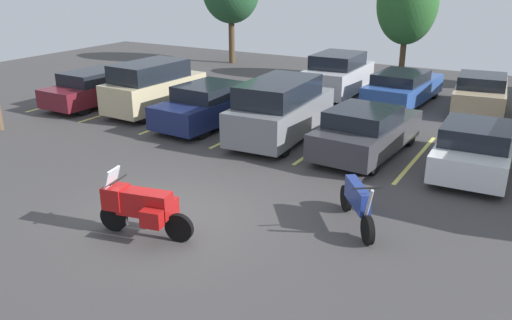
# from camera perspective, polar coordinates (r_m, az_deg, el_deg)

# --- Properties ---
(ground) EXTENTS (44.00, 44.00, 0.10)m
(ground) POSITION_cam_1_polar(r_m,az_deg,el_deg) (12.38, -9.26, -6.24)
(ground) COLOR #423F3F
(motorcycle_touring) EXTENTS (2.15, 1.00, 1.44)m
(motorcycle_touring) POSITION_cam_1_polar(r_m,az_deg,el_deg) (11.38, -12.32, -4.86)
(motorcycle_touring) COLOR black
(motorcycle_touring) RESTS_ON ground
(motorcycle_second) EXTENTS (1.43, 1.85, 1.25)m
(motorcycle_second) POSITION_cam_1_polar(r_m,az_deg,el_deg) (11.74, 10.84, -4.50)
(motorcycle_second) COLOR black
(motorcycle_second) RESTS_ON ground
(parking_stripes) EXTENTS (17.69, 4.69, 0.01)m
(parking_stripes) POSITION_cam_1_polar(r_m,az_deg,el_deg) (18.59, -0.86, 3.28)
(parking_stripes) COLOR #EAE066
(parking_stripes) RESTS_ON ground
(car_maroon) EXTENTS (1.87, 4.85, 1.43)m
(car_maroon) POSITION_cam_1_polar(r_m,az_deg,el_deg) (22.92, -16.62, 7.51)
(car_maroon) COLOR maroon
(car_maroon) RESTS_ON ground
(car_champagne) EXTENTS (1.96, 4.28, 1.99)m
(car_champagne) POSITION_cam_1_polar(r_m,az_deg,el_deg) (21.01, -10.95, 7.70)
(car_champagne) COLOR #C1B289
(car_champagne) RESTS_ON ground
(car_navy) EXTENTS (2.13, 4.96, 1.49)m
(car_navy) POSITION_cam_1_polar(r_m,az_deg,el_deg) (19.19, -4.78, 5.98)
(car_navy) COLOR navy
(car_navy) RESTS_ON ground
(car_grey) EXTENTS (2.16, 4.91, 1.99)m
(car_grey) POSITION_cam_1_polar(r_m,az_deg,el_deg) (17.38, 2.71, 5.46)
(car_grey) COLOR slate
(car_grey) RESTS_ON ground
(car_charcoal) EXTENTS (2.21, 4.55, 1.49)m
(car_charcoal) POSITION_cam_1_polar(r_m,az_deg,el_deg) (16.28, 11.78, 3.05)
(car_charcoal) COLOR #38383D
(car_charcoal) RESTS_ON ground
(car_white) EXTENTS (2.05, 4.34, 1.44)m
(car_white) POSITION_cam_1_polar(r_m,az_deg,el_deg) (15.78, 22.56, 1.23)
(car_white) COLOR white
(car_white) RESTS_ON ground
(car_far_silver) EXTENTS (2.02, 4.29, 1.86)m
(car_far_silver) POSITION_cam_1_polar(r_m,az_deg,el_deg) (23.77, 8.80, 9.04)
(car_far_silver) COLOR #B7B7BC
(car_far_silver) RESTS_ON ground
(car_far_blue) EXTENTS (2.22, 4.87, 1.38)m
(car_far_blue) POSITION_cam_1_polar(r_m,az_deg,el_deg) (22.85, 15.55, 7.51)
(car_far_blue) COLOR #2D519E
(car_far_blue) RESTS_ON ground
(car_far_tan) EXTENTS (2.26, 4.53, 1.50)m
(car_far_tan) POSITION_cam_1_polar(r_m,az_deg,el_deg) (22.67, 23.01, 6.65)
(car_far_tan) COLOR tan
(car_far_tan) RESTS_ON ground
(tree_center) EXTENTS (2.88, 2.88, 5.71)m
(tree_center) POSITION_cam_1_polar(r_m,az_deg,el_deg) (27.07, 16.00, 15.93)
(tree_center) COLOR #4C3823
(tree_center) RESTS_ON ground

